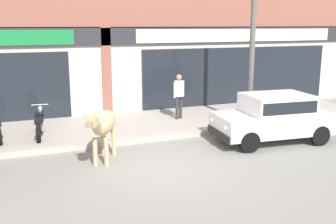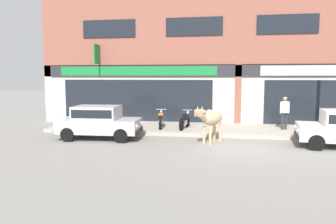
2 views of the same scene
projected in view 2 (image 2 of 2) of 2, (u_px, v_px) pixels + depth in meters
ground_plane at (243, 149)px, 12.35m from camera, size 90.00×90.00×0.00m
sidewalk at (239, 130)px, 16.30m from camera, size 19.00×3.69×0.17m
shop_building at (239, 47)px, 17.90m from camera, size 23.00×1.40×9.11m
cow at (211, 119)px, 13.48m from camera, size 1.21×1.97×1.61m
car_1 at (99, 121)px, 14.32m from camera, size 3.68×1.79×1.46m
motorcycle_0 at (161, 120)px, 16.50m from camera, size 0.54×1.80×0.88m
motorcycle_1 at (185, 121)px, 16.16m from camera, size 0.55×1.81×0.88m
pedestrian at (285, 109)px, 15.81m from camera, size 0.47×0.32×1.60m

